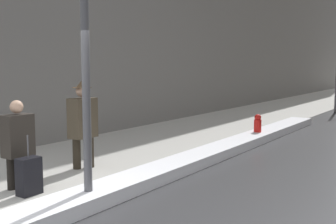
{
  "coord_description": "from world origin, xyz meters",
  "views": [
    {
      "loc": [
        4.48,
        -3.17,
        2.03
      ],
      "look_at": [
        -0.4,
        4.0,
        1.05
      ],
      "focal_mm": 45.0,
      "sensor_mm": 36.0,
      "label": 1
    }
  ],
  "objects_px": {
    "rolling_suitcase": "(29,176)",
    "fire_hydrant": "(258,127)",
    "pedestrian_trailing": "(18,140)",
    "lamp_post": "(85,32)",
    "pedestrian_nearside": "(83,121)"
  },
  "relations": [
    {
      "from": "lamp_post",
      "to": "rolling_suitcase",
      "type": "bearing_deg",
      "value": -170.34
    },
    {
      "from": "rolling_suitcase",
      "to": "fire_hydrant",
      "type": "bearing_deg",
      "value": 170.72
    },
    {
      "from": "lamp_post",
      "to": "rolling_suitcase",
      "type": "distance_m",
      "value": 2.45
    },
    {
      "from": "pedestrian_trailing",
      "to": "pedestrian_nearside",
      "type": "distance_m",
      "value": 1.58
    },
    {
      "from": "pedestrian_trailing",
      "to": "fire_hydrant",
      "type": "height_order",
      "value": "pedestrian_trailing"
    },
    {
      "from": "pedestrian_trailing",
      "to": "pedestrian_nearside",
      "type": "height_order",
      "value": "pedestrian_nearside"
    },
    {
      "from": "lamp_post",
      "to": "pedestrian_trailing",
      "type": "height_order",
      "value": "lamp_post"
    },
    {
      "from": "pedestrian_trailing",
      "to": "fire_hydrant",
      "type": "distance_m",
      "value": 6.67
    },
    {
      "from": "rolling_suitcase",
      "to": "fire_hydrant",
      "type": "height_order",
      "value": "rolling_suitcase"
    },
    {
      "from": "lamp_post",
      "to": "pedestrian_nearside",
      "type": "xyz_separation_m",
      "value": [
        -1.63,
        1.5,
        -1.53
      ]
    },
    {
      "from": "pedestrian_trailing",
      "to": "fire_hydrant",
      "type": "xyz_separation_m",
      "value": [
        1.45,
        6.49,
        -0.47
      ]
    },
    {
      "from": "pedestrian_nearside",
      "to": "fire_hydrant",
      "type": "distance_m",
      "value": 5.21
    },
    {
      "from": "pedestrian_trailing",
      "to": "rolling_suitcase",
      "type": "bearing_deg",
      "value": 73.39
    },
    {
      "from": "pedestrian_trailing",
      "to": "rolling_suitcase",
      "type": "xyz_separation_m",
      "value": [
        0.4,
        -0.12,
        -0.51
      ]
    },
    {
      "from": "fire_hydrant",
      "to": "pedestrian_nearside",
      "type": "bearing_deg",
      "value": -107.86
    }
  ]
}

